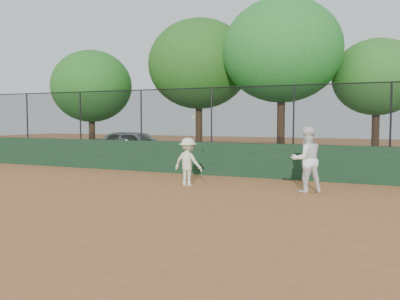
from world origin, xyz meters
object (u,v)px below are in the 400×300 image
at_px(player_main, 188,162).
at_px(tree_0, 91,86).
at_px(tree_3, 377,77).
at_px(tree_2, 282,51).
at_px(player_second, 306,160).
at_px(tree_1, 199,64).
at_px(parked_car, 136,146).

relative_size(player_main, tree_0, 0.37).
xyz_separation_m(tree_0, tree_3, (14.48, 2.30, 0.13)).
bearing_deg(tree_2, player_second, -70.33).
bearing_deg(tree_2, tree_1, 167.62).
height_order(player_main, tree_0, tree_0).
bearing_deg(tree_3, player_second, -97.21).
bearing_deg(parked_car, tree_1, -26.31).
relative_size(player_main, tree_1, 0.30).
distance_m(tree_0, tree_1, 6.18).
xyz_separation_m(tree_1, tree_2, (4.60, -1.01, 0.26)).
height_order(parked_car, tree_0, tree_0).
distance_m(player_second, tree_0, 15.43).
height_order(parked_car, player_second, player_second).
xyz_separation_m(player_main, tree_1, (-3.77, 8.88, 4.13)).
bearing_deg(player_main, tree_0, 141.76).
relative_size(player_second, tree_0, 0.32).
distance_m(player_second, tree_2, 9.04).
bearing_deg(player_main, tree_1, 112.99).
height_order(player_main, tree_1, tree_1).
xyz_separation_m(parked_car, tree_1, (1.57, 3.57, 4.09)).
bearing_deg(tree_3, player_main, -115.43).
relative_size(parked_car, tree_2, 0.61).
distance_m(player_main, tree_3, 11.51).
xyz_separation_m(tree_2, tree_3, (3.91, 2.11, -1.17)).
relative_size(parked_car, tree_3, 0.79).
xyz_separation_m(tree_1, tree_3, (8.51, 1.10, -0.91)).
distance_m(tree_1, tree_3, 8.63).
bearing_deg(tree_3, tree_1, -172.66).
bearing_deg(tree_3, tree_2, -151.69).
bearing_deg(player_second, tree_2, -104.83).
bearing_deg(player_main, parked_car, 135.17).
relative_size(tree_1, tree_2, 0.96).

